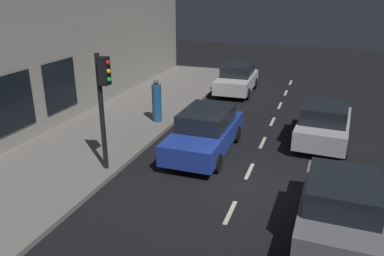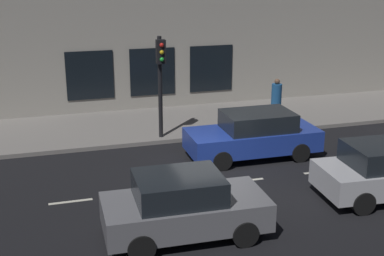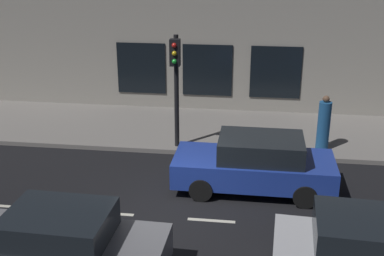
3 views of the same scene
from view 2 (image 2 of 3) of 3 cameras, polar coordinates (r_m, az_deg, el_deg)
name	(u,v)px [view 2 (image 2 of 3)]	position (r m, az deg, el deg)	size (l,w,h in m)	color
ground_plane	(214,184)	(15.75, 2.39, -6.17)	(60.00, 60.00, 0.00)	black
sidewalk	(165,123)	(21.37, -2.97, 0.50)	(4.50, 32.00, 0.15)	gray
building_facade	(150,33)	(23.10, -4.60, 10.29)	(0.65, 32.00, 6.88)	gray
lane_centre_line	(245,181)	(16.07, 5.79, -5.73)	(0.12, 27.20, 0.01)	beige
traffic_light	(161,71)	(18.77, -3.45, 6.22)	(0.50, 0.32, 3.73)	black
parked_car_2	(254,135)	(17.78, 6.75, -0.73)	(1.94, 4.44, 1.58)	#1E389E
parked_car_3	(183,206)	(12.63, -0.94, -8.49)	(2.00, 3.97, 1.58)	slate
pedestrian_0	(276,103)	(21.11, 9.15, 2.68)	(0.54, 0.54, 1.85)	#1E5189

